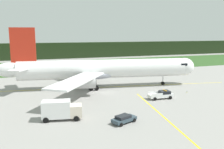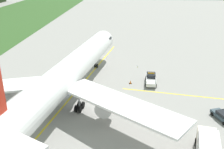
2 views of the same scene
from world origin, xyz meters
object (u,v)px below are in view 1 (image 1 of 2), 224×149
object	(u,v)px
ops_pickup_truck	(161,95)
apron_cone	(150,93)
airliner	(101,69)
staff_car	(124,119)
catering_truck	(61,110)

from	to	relation	value
ops_pickup_truck	apron_cone	world-z (taller)	ops_pickup_truck
airliner	staff_car	size ratio (longest dim) A/B	11.67
airliner	ops_pickup_truck	bearing A→B (deg)	-59.11
airliner	catering_truck	distance (m)	24.93
airliner	apron_cone	world-z (taller)	airliner
catering_truck	staff_car	world-z (taller)	catering_truck
airliner	staff_car	world-z (taller)	airliner
ops_pickup_truck	staff_car	bearing A→B (deg)	-142.18
ops_pickup_truck	staff_car	size ratio (longest dim) A/B	1.23
ops_pickup_truck	airliner	bearing A→B (deg)	120.89
catering_truck	apron_cone	bearing A→B (deg)	23.52
ops_pickup_truck	staff_car	distance (m)	16.90
catering_truck	staff_car	size ratio (longest dim) A/B	1.51
airliner	catering_truck	world-z (taller)	airliner
staff_car	airliner	bearing A→B (deg)	80.69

